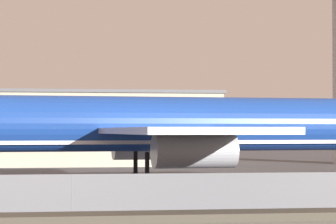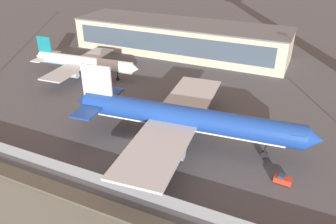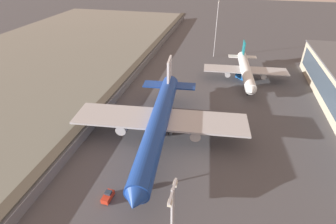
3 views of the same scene
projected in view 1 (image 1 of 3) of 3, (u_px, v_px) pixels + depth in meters
name	position (u px, v px, depth m)	size (l,w,h in m)	color
ground_plane	(68.00, 195.00, 68.90)	(500.00, 500.00, 0.00)	#4C4C51
shoreline_seawall	(74.00, 218.00, 48.63)	(320.00, 3.00, 0.50)	#474238
perimeter_fence	(72.00, 194.00, 53.10)	(280.00, 0.10, 2.69)	slate
cargo_jet_blue	(168.00, 126.00, 74.13)	(54.70, 47.25, 15.72)	#193D93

